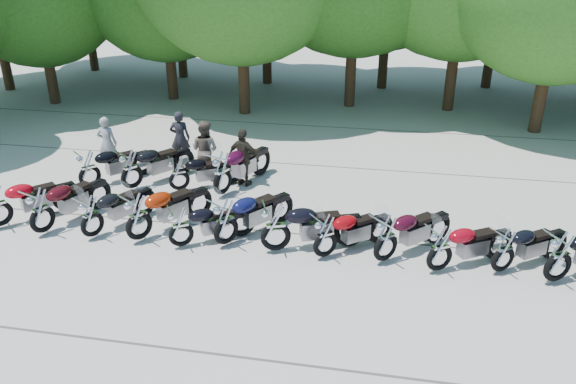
% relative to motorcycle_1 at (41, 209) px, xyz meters
% --- Properties ---
extents(ground, '(90.00, 90.00, 0.00)m').
position_rel_motorcycle_1_xyz_m(ground, '(5.78, -0.40, -0.67)').
color(ground, gray).
rests_on(ground, ground).
extents(motorcycle_1, '(1.53, 2.46, 1.33)m').
position_rel_motorcycle_1_xyz_m(motorcycle_1, '(0.00, 0.00, 0.00)').
color(motorcycle_1, '#38070E').
rests_on(motorcycle_1, ground).
extents(motorcycle_2, '(1.57, 2.21, 1.21)m').
position_rel_motorcycle_1_xyz_m(motorcycle_2, '(1.27, 0.04, -0.06)').
color(motorcycle_2, black).
rests_on(motorcycle_2, ground).
extents(motorcycle_3, '(1.95, 2.41, 1.36)m').
position_rel_motorcycle_1_xyz_m(motorcycle_3, '(2.43, 0.08, 0.01)').
color(motorcycle_3, '#921F05').
rests_on(motorcycle_3, ground).
extents(motorcycle_4, '(2.04, 1.64, 1.15)m').
position_rel_motorcycle_1_xyz_m(motorcycle_4, '(3.50, -0.03, -0.09)').
color(motorcycle_4, black).
rests_on(motorcycle_4, ground).
extents(motorcycle_5, '(1.98, 2.30, 1.33)m').
position_rel_motorcycle_1_xyz_m(motorcycle_5, '(4.49, 0.25, -0.00)').
color(motorcycle_5, '#0D1039').
rests_on(motorcycle_5, ground).
extents(motorcycle_6, '(2.51, 1.54, 1.36)m').
position_rel_motorcycle_1_xyz_m(motorcycle_6, '(5.68, 0.15, 0.01)').
color(motorcycle_6, black).
rests_on(motorcycle_6, ground).
extents(motorcycle_7, '(2.04, 1.84, 1.19)m').
position_rel_motorcycle_1_xyz_m(motorcycle_7, '(6.81, 0.09, -0.07)').
color(motorcycle_7, '#8A050A').
rests_on(motorcycle_7, ground).
extents(motorcycle_8, '(2.11, 2.08, 1.28)m').
position_rel_motorcycle_1_xyz_m(motorcycle_8, '(8.12, 0.16, -0.02)').
color(motorcycle_8, black).
rests_on(motorcycle_8, ground).
extents(motorcycle_9, '(2.19, 1.68, 1.22)m').
position_rel_motorcycle_1_xyz_m(motorcycle_9, '(9.26, -0.04, -0.06)').
color(motorcycle_9, maroon).
rests_on(motorcycle_9, ground).
extents(motorcycle_10, '(2.06, 1.71, 1.17)m').
position_rel_motorcycle_1_xyz_m(motorcycle_10, '(10.58, 0.17, -0.08)').
color(motorcycle_10, black).
rests_on(motorcycle_10, ground).
extents(motorcycle_11, '(2.40, 1.78, 1.33)m').
position_rel_motorcycle_1_xyz_m(motorcycle_11, '(11.62, -0.03, -0.00)').
color(motorcycle_11, black).
rests_on(motorcycle_11, ground).
extents(motorcycle_13, '(1.97, 2.16, 1.27)m').
position_rel_motorcycle_1_xyz_m(motorcycle_13, '(-0.23, 2.70, -0.03)').
color(motorcycle_13, black).
rests_on(motorcycle_13, ground).
extents(motorcycle_14, '(1.97, 2.35, 1.34)m').
position_rel_motorcycle_1_xyz_m(motorcycle_14, '(1.00, 2.83, 0.00)').
color(motorcycle_14, black).
rests_on(motorcycle_14, ground).
extents(motorcycle_15, '(2.07, 1.61, 1.16)m').
position_rel_motorcycle_1_xyz_m(motorcycle_15, '(2.35, 2.95, -0.09)').
color(motorcycle_15, black).
rests_on(motorcycle_15, ground).
extents(motorcycle_16, '(1.68, 2.64, 1.43)m').
position_rel_motorcycle_1_xyz_m(motorcycle_16, '(3.63, 2.89, 0.05)').
color(motorcycle_16, '#32061E').
rests_on(motorcycle_16, ground).
extents(rider_0, '(0.63, 0.42, 1.67)m').
position_rel_motorcycle_1_xyz_m(rider_0, '(-0.39, 4.20, 0.17)').
color(rider_0, gray).
rests_on(rider_0, ground).
extents(rider_1, '(1.00, 0.86, 1.77)m').
position_rel_motorcycle_1_xyz_m(rider_1, '(2.77, 4.07, 0.22)').
color(rider_1, brown).
rests_on(rider_1, ground).
extents(rider_2, '(1.06, 0.66, 1.69)m').
position_rel_motorcycle_1_xyz_m(rider_2, '(4.02, 3.73, 0.18)').
color(rider_2, black).
rests_on(rider_2, ground).
extents(rider_3, '(0.67, 0.49, 1.72)m').
position_rel_motorcycle_1_xyz_m(rider_3, '(1.64, 5.03, 0.19)').
color(rider_3, black).
rests_on(rider_3, ground).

